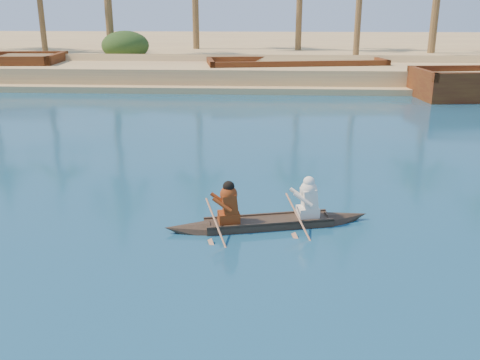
# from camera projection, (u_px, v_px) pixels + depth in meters

# --- Properties ---
(ground) EXTENTS (160.00, 160.00, 0.00)m
(ground) POSITION_uv_depth(u_px,v_px,m) (151.00, 274.00, 10.38)
(ground) COLOR navy
(ground) RESTS_ON ground
(sandy_embankment) EXTENTS (150.00, 51.00, 1.50)m
(sandy_embankment) POSITION_uv_depth(u_px,v_px,m) (250.00, 51.00, 54.71)
(sandy_embankment) COLOR #D5BB78
(sandy_embankment) RESTS_ON ground
(shrub_cluster) EXTENTS (100.00, 6.00, 2.40)m
(shrub_cluster) POSITION_uv_depth(u_px,v_px,m) (241.00, 59.00, 39.90)
(shrub_cluster) COLOR #1D3413
(shrub_cluster) RESTS_ON ground
(canoe) EXTENTS (4.92, 1.79, 1.35)m
(canoe) POSITION_uv_depth(u_px,v_px,m) (269.00, 216.00, 12.53)
(canoe) COLOR #3C2A20
(canoe) RESTS_ON ground
(barge_mid) EXTENTS (12.08, 5.84, 1.93)m
(barge_mid) POSITION_uv_depth(u_px,v_px,m) (295.00, 73.00, 35.58)
(barge_mid) COLOR #5E3314
(barge_mid) RESTS_ON ground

